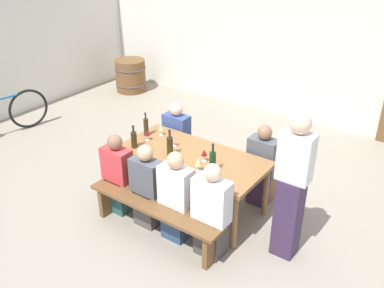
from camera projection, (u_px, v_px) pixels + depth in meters
ground_plane at (192, 205)px, 5.45m from camera, size 24.00×24.00×0.00m
back_wall at (309, 32)px, 7.21m from camera, size 14.00×0.20×3.20m
tasting_table at (192, 161)px, 5.14m from camera, size 1.84×0.88×0.75m
bench_near at (154, 212)px, 4.75m from camera, size 1.74×0.30×0.45m
bench_far at (223, 159)px, 5.82m from camera, size 1.74×0.30×0.45m
wine_bottle_0 at (213, 161)px, 4.70m from camera, size 0.07×0.07×0.35m
wine_bottle_1 at (170, 146)px, 5.03m from camera, size 0.08×0.08×0.34m
wine_bottle_2 at (146, 127)px, 5.52m from camera, size 0.06×0.06×0.32m
wine_bottle_3 at (134, 139)px, 5.22m from camera, size 0.07×0.07×0.30m
wine_glass_0 at (174, 138)px, 5.25m from camera, size 0.06×0.06×0.17m
wine_glass_1 at (147, 133)px, 5.40m from camera, size 0.07×0.07×0.15m
wine_glass_2 at (198, 162)px, 4.71m from camera, size 0.08×0.08×0.17m
wine_glass_3 at (161, 128)px, 5.53m from camera, size 0.06×0.06×0.16m
wine_glass_4 at (204, 153)px, 4.92m from camera, size 0.07×0.07×0.15m
seated_guest_near_0 at (118, 176)px, 5.15m from camera, size 0.37×0.24×1.06m
seated_guest_near_1 at (147, 188)px, 4.91m from camera, size 0.38×0.24×1.06m
seated_guest_near_2 at (176, 199)px, 4.68m from camera, size 0.38×0.24×1.11m
seated_guest_near_3 at (211, 213)px, 4.43m from camera, size 0.40×0.24×1.13m
seated_guest_far_0 at (177, 140)px, 5.99m from camera, size 0.37×0.24×1.08m
seated_guest_far_1 at (262, 167)px, 5.29m from camera, size 0.37×0.24×1.10m
standing_host at (292, 189)px, 4.30m from camera, size 0.34×0.24×1.68m
wine_barrel at (131, 75)px, 9.06m from camera, size 0.68×0.68×0.68m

